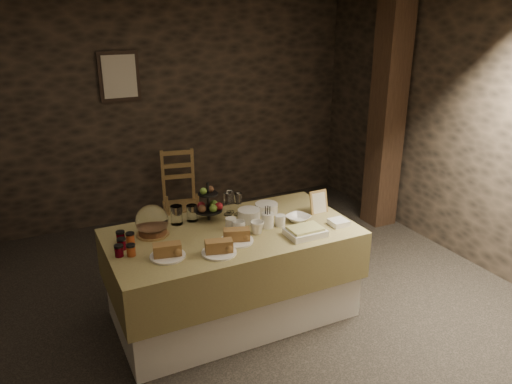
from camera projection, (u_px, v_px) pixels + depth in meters
name	position (u px, v px, depth m)	size (l,w,h in m)	color
ground_plane	(220.00, 324.00, 4.16)	(5.50, 5.00, 0.01)	black
room_shell	(214.00, 142.00, 3.61)	(5.52, 5.02, 2.60)	black
buffet_table	(233.00, 268.00, 4.14)	(1.98, 1.05, 0.79)	silver
chair	(179.00, 192.00, 5.97)	(0.49, 0.47, 0.69)	brown
timber_column	(387.00, 117.00, 5.69)	(0.30, 0.30, 2.60)	black
framed_picture	(119.00, 76.00, 5.56)	(0.45, 0.04, 0.55)	black
plate_stack_a	(249.00, 215.00, 4.20)	(0.19, 0.19, 0.10)	white
plate_stack_b	(266.00, 208.00, 4.36)	(0.20, 0.20, 0.09)	white
cutlery_holder	(268.00, 220.00, 4.07)	(0.10, 0.10, 0.12)	white
cup_a	(239.00, 226.00, 4.01)	(0.11, 0.11, 0.09)	white
cup_b	(257.00, 227.00, 3.96)	(0.11, 0.11, 0.10)	white
mug_c	(231.00, 224.00, 4.04)	(0.09, 0.09, 0.10)	white
mug_d	(280.00, 220.00, 4.11)	(0.08, 0.08, 0.09)	white
bowl	(298.00, 218.00, 4.20)	(0.20, 0.20, 0.05)	white
cake_dome	(152.00, 223.00, 3.92)	(0.26, 0.26, 0.26)	brown
fruit_stand	(209.00, 206.00, 4.18)	(0.24, 0.24, 0.33)	black
bread_platter_left	(167.00, 252.00, 3.59)	(0.26, 0.26, 0.11)	white
bread_platter_center	(219.00, 248.00, 3.64)	(0.26, 0.26, 0.11)	white
bread_platter_right	(237.00, 237.00, 3.83)	(0.26, 0.26, 0.11)	white
jam_jars	(125.00, 245.00, 3.71)	(0.18, 0.32, 0.07)	#500210
tart_dish	(305.00, 232.00, 3.93)	(0.30, 0.22, 0.07)	white
square_dish	(338.00, 222.00, 4.12)	(0.14, 0.14, 0.04)	white
menu_frame	(319.00, 203.00, 4.35)	(0.17, 0.02, 0.22)	brown
storage_jar_a	(177.00, 215.00, 4.12)	(0.10, 0.10, 0.16)	white
storage_jar_b	(192.00, 213.00, 4.19)	(0.09, 0.09, 0.14)	white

